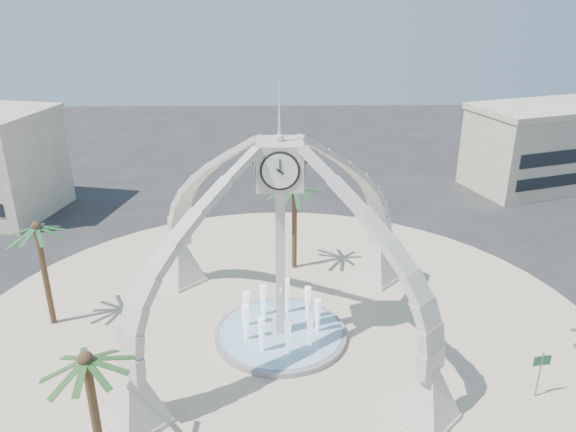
{
  "coord_description": "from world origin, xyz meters",
  "views": [
    {
      "loc": [
        -0.12,
        -28.72,
        19.97
      ],
      "look_at": [
        0.48,
        2.0,
        7.18
      ],
      "focal_mm": 35.0,
      "sensor_mm": 36.0,
      "label": 1
    }
  ],
  "objects_px": {
    "clock_tower": "(280,241)",
    "palm_south": "(86,361)",
    "fountain": "(281,333)",
    "palm_north": "(295,188)",
    "street_sign": "(541,366)",
    "palm_west": "(36,229)"
  },
  "relations": [
    {
      "from": "clock_tower",
      "to": "palm_south",
      "type": "height_order",
      "value": "clock_tower"
    },
    {
      "from": "fountain",
      "to": "palm_south",
      "type": "height_order",
      "value": "palm_south"
    },
    {
      "from": "clock_tower",
      "to": "palm_north",
      "type": "distance_m",
      "value": 9.11
    },
    {
      "from": "fountain",
      "to": "palm_south",
      "type": "xyz_separation_m",
      "value": [
        -7.85,
        -10.11,
        5.72
      ]
    },
    {
      "from": "street_sign",
      "to": "palm_west",
      "type": "bearing_deg",
      "value": 156.69
    },
    {
      "from": "clock_tower",
      "to": "street_sign",
      "type": "height_order",
      "value": "clock_tower"
    },
    {
      "from": "palm_west",
      "to": "clock_tower",
      "type": "bearing_deg",
      "value": -7.22
    },
    {
      "from": "fountain",
      "to": "palm_west",
      "type": "height_order",
      "value": "palm_west"
    },
    {
      "from": "clock_tower",
      "to": "street_sign",
      "type": "distance_m",
      "value": 15.04
    },
    {
      "from": "palm_west",
      "to": "palm_north",
      "type": "height_order",
      "value": "palm_west"
    },
    {
      "from": "clock_tower",
      "to": "palm_north",
      "type": "xyz_separation_m",
      "value": [
        1.09,
        9.05,
        -0.09
      ]
    },
    {
      "from": "clock_tower",
      "to": "palm_west",
      "type": "distance_m",
      "value": 14.51
    },
    {
      "from": "palm_west",
      "to": "street_sign",
      "type": "height_order",
      "value": "palm_west"
    },
    {
      "from": "palm_west",
      "to": "palm_north",
      "type": "relative_size",
      "value": 1.02
    },
    {
      "from": "palm_north",
      "to": "palm_west",
      "type": "bearing_deg",
      "value": -154.99
    },
    {
      "from": "palm_west",
      "to": "street_sign",
      "type": "bearing_deg",
      "value": -15.05
    },
    {
      "from": "street_sign",
      "to": "fountain",
      "type": "bearing_deg",
      "value": 148.77
    },
    {
      "from": "palm_north",
      "to": "street_sign",
      "type": "relative_size",
      "value": 2.64
    },
    {
      "from": "clock_tower",
      "to": "palm_west",
      "type": "bearing_deg",
      "value": 172.78
    },
    {
      "from": "palm_west",
      "to": "palm_north",
      "type": "xyz_separation_m",
      "value": [
        15.48,
        7.22,
        -0.17
      ]
    },
    {
      "from": "fountain",
      "to": "palm_north",
      "type": "distance_m",
      "value": 10.97
    },
    {
      "from": "clock_tower",
      "to": "fountain",
      "type": "relative_size",
      "value": 2.24
    }
  ]
}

